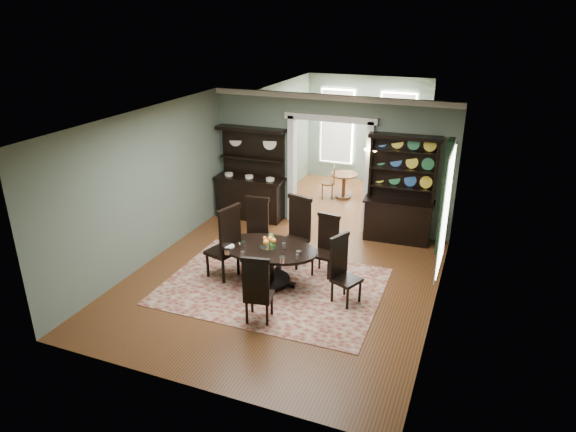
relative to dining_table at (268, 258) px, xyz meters
name	(u,v)px	position (x,y,z in m)	size (l,w,h in m)	color
room	(279,202)	(0.19, 0.10, 1.07)	(5.51, 6.01, 3.01)	brown
parlor	(358,137)	(0.19, 5.59, 1.01)	(3.51, 3.50, 3.01)	brown
doorway_trim	(330,157)	(0.19, 3.05, 1.12)	(2.08, 0.25, 2.57)	silver
right_window	(445,204)	(2.88, 0.98, 1.10)	(0.15, 1.47, 2.12)	white
wall_sconce	(371,151)	(1.14, 2.90, 1.39)	(0.27, 0.21, 0.21)	#B1792F
rug	(273,286)	(0.13, -0.09, -0.50)	(3.86, 2.84, 0.01)	maroon
dining_table	(268,258)	(0.00, 0.00, 0.00)	(1.84, 1.71, 0.72)	black
centerpiece	(268,246)	(0.04, -0.07, 0.29)	(1.49, 0.96, 0.24)	white
chair_far_left	(256,227)	(-0.63, 0.87, 0.17)	(0.53, 0.51, 1.28)	black
chair_far_mid	(297,229)	(0.19, 0.99, 0.22)	(0.60, 0.58, 1.37)	black
chair_far_right	(327,243)	(0.86, 0.79, 0.12)	(0.47, 0.45, 1.17)	black
chair_end_left	(226,241)	(-0.77, -0.11, 0.26)	(0.63, 0.65, 1.45)	black
chair_end_right	(342,267)	(1.41, -0.08, 0.13)	(0.57, 0.58, 1.21)	black
chair_near	(257,288)	(0.37, -1.25, 0.13)	(0.51, 0.49, 1.20)	black
sideboard	(251,187)	(-1.66, 2.80, 0.26)	(1.66, 0.61, 2.17)	black
welsh_dresser	(399,203)	(1.84, 2.80, 0.33)	(1.51, 0.62, 2.31)	black
parlor_table	(344,182)	(0.03, 4.92, -0.07)	(0.72, 0.72, 0.67)	brown
parlor_chair_left	(330,181)	(-0.31, 4.76, -0.03)	(0.41, 0.40, 0.88)	brown
parlor_chair_right	(375,182)	(0.86, 4.93, 0.05)	(0.45, 0.43, 1.03)	brown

